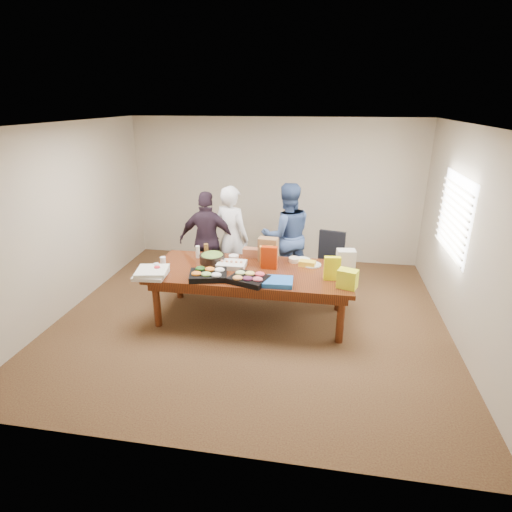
% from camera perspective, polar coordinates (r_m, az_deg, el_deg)
% --- Properties ---
extents(floor, '(5.50, 5.00, 0.02)m').
position_cam_1_polar(floor, '(6.09, -0.63, -8.55)').
color(floor, '#47301E').
rests_on(floor, ground).
extents(ceiling, '(5.50, 5.00, 0.02)m').
position_cam_1_polar(ceiling, '(5.31, -0.76, 17.92)').
color(ceiling, white).
rests_on(ceiling, wall_back).
extents(wall_back, '(5.50, 0.04, 2.70)m').
position_cam_1_polar(wall_back, '(7.95, 2.57, 9.00)').
color(wall_back, beige).
rests_on(wall_back, floor).
extents(wall_front, '(5.50, 0.04, 2.70)m').
position_cam_1_polar(wall_front, '(3.31, -8.53, -8.94)').
color(wall_front, beige).
rests_on(wall_front, floor).
extents(wall_left, '(0.04, 5.00, 2.70)m').
position_cam_1_polar(wall_left, '(6.61, -24.95, 4.59)').
color(wall_left, beige).
rests_on(wall_left, floor).
extents(wall_right, '(0.04, 5.00, 2.70)m').
position_cam_1_polar(wall_right, '(5.76, 27.36, 1.99)').
color(wall_right, beige).
rests_on(wall_right, floor).
extents(window_panel, '(0.03, 1.40, 1.10)m').
position_cam_1_polar(window_panel, '(6.26, 25.82, 5.06)').
color(window_panel, white).
rests_on(window_panel, wall_right).
extents(window_blinds, '(0.04, 1.36, 1.00)m').
position_cam_1_polar(window_blinds, '(6.25, 25.46, 5.10)').
color(window_blinds, beige).
rests_on(window_blinds, wall_right).
extents(conference_table, '(2.80, 1.20, 0.75)m').
position_cam_1_polar(conference_table, '(5.91, -0.65, -5.30)').
color(conference_table, '#4C1C0F').
rests_on(conference_table, floor).
extents(office_chair, '(0.60, 0.60, 1.00)m').
position_cam_1_polar(office_chair, '(6.61, 10.30, -1.58)').
color(office_chair, black).
rests_on(office_chair, floor).
extents(person_center, '(0.74, 0.62, 1.73)m').
position_cam_1_polar(person_center, '(6.75, -3.42, 2.53)').
color(person_center, silver).
rests_on(person_center, floor).
extents(person_right, '(1.02, 0.90, 1.76)m').
position_cam_1_polar(person_right, '(6.81, 4.30, 2.82)').
color(person_right, '#364D7C').
rests_on(person_right, floor).
extents(person_left, '(0.97, 0.44, 1.63)m').
position_cam_1_polar(person_left, '(6.78, -6.66, 2.11)').
color(person_left, black).
rests_on(person_left, floor).
extents(veggie_tray, '(0.57, 0.49, 0.07)m').
position_cam_1_polar(veggie_tray, '(5.54, -6.64, -2.65)').
color(veggie_tray, black).
rests_on(veggie_tray, conference_table).
extents(fruit_tray, '(0.57, 0.50, 0.07)m').
position_cam_1_polar(fruit_tray, '(5.38, -1.00, -3.26)').
color(fruit_tray, black).
rests_on(fruit_tray, conference_table).
extents(sheet_cake, '(0.40, 0.30, 0.07)m').
position_cam_1_polar(sheet_cake, '(5.86, -3.40, -1.20)').
color(sheet_cake, silver).
rests_on(sheet_cake, conference_table).
extents(salad_bowl, '(0.47, 0.47, 0.12)m').
position_cam_1_polar(salad_bowl, '(6.04, -6.09, -0.35)').
color(salad_bowl, black).
rests_on(salad_bowl, conference_table).
extents(chip_bag_blue, '(0.43, 0.33, 0.06)m').
position_cam_1_polar(chip_bag_blue, '(5.33, 2.86, -3.58)').
color(chip_bag_blue, blue).
rests_on(chip_bag_blue, conference_table).
extents(chip_bag_red, '(0.22, 0.10, 0.32)m').
position_cam_1_polar(chip_bag_red, '(5.76, 1.85, -0.23)').
color(chip_bag_red, '#A92905').
rests_on(chip_bag_red, conference_table).
extents(chip_bag_yellow, '(0.22, 0.11, 0.32)m').
position_cam_1_polar(chip_bag_yellow, '(5.49, 10.51, -1.69)').
color(chip_bag_yellow, yellow).
rests_on(chip_bag_yellow, conference_table).
extents(chip_bag_orange, '(0.20, 0.11, 0.29)m').
position_cam_1_polar(chip_bag_orange, '(5.86, 1.44, 0.00)').
color(chip_bag_orange, orange).
rests_on(chip_bag_orange, conference_table).
extents(mayo_jar, '(0.11, 0.11, 0.13)m').
position_cam_1_polar(mayo_jar, '(6.07, 0.95, -0.04)').
color(mayo_jar, silver).
rests_on(mayo_jar, conference_table).
extents(mustard_bottle, '(0.06, 0.06, 0.15)m').
position_cam_1_polar(mustard_bottle, '(6.03, 1.55, -0.09)').
color(mustard_bottle, yellow).
rests_on(mustard_bottle, conference_table).
extents(dressing_bottle, '(0.08, 0.08, 0.20)m').
position_cam_1_polar(dressing_bottle, '(6.26, -6.92, 0.80)').
color(dressing_bottle, brown).
rests_on(dressing_bottle, conference_table).
extents(ranch_bottle, '(0.07, 0.07, 0.19)m').
position_cam_1_polar(ranch_bottle, '(6.24, -8.08, 0.58)').
color(ranch_bottle, silver).
rests_on(ranch_bottle, conference_table).
extents(banana_bunch, '(0.25, 0.17, 0.08)m').
position_cam_1_polar(banana_bunch, '(5.93, 7.12, -1.02)').
color(banana_bunch, yellow).
rests_on(banana_bunch, conference_table).
extents(bread_loaf, '(0.33, 0.15, 0.13)m').
position_cam_1_polar(bread_loaf, '(6.22, -0.28, 0.47)').
color(bread_loaf, brown).
rests_on(bread_loaf, conference_table).
extents(kraft_bag, '(0.29, 0.18, 0.36)m').
position_cam_1_polar(kraft_bag, '(6.01, 1.67, 0.87)').
color(kraft_bag, brown).
rests_on(kraft_bag, conference_table).
extents(red_cup, '(0.10, 0.10, 0.11)m').
position_cam_1_polar(red_cup, '(5.77, -13.52, -1.94)').
color(red_cup, red).
rests_on(red_cup, conference_table).
extents(clear_cup_a, '(0.09, 0.09, 0.11)m').
position_cam_1_polar(clear_cup_a, '(5.88, -13.66, -1.50)').
color(clear_cup_a, silver).
rests_on(clear_cup_a, conference_table).
extents(clear_cup_b, '(0.09, 0.09, 0.11)m').
position_cam_1_polar(clear_cup_b, '(6.09, -12.78, -0.62)').
color(clear_cup_b, white).
rests_on(clear_cup_b, conference_table).
extents(pizza_box_lower, '(0.44, 0.44, 0.05)m').
position_cam_1_polar(pizza_box_lower, '(5.73, -14.37, -2.50)').
color(pizza_box_lower, silver).
rests_on(pizza_box_lower, conference_table).
extents(pizza_box_upper, '(0.48, 0.48, 0.05)m').
position_cam_1_polar(pizza_box_upper, '(5.72, -14.22, -2.02)').
color(pizza_box_upper, silver).
rests_on(pizza_box_upper, pizza_box_lower).
extents(plate_a, '(0.31, 0.31, 0.02)m').
position_cam_1_polar(plate_a, '(5.98, 7.74, -1.19)').
color(plate_a, silver).
rests_on(plate_a, conference_table).
extents(plate_b, '(0.31, 0.31, 0.02)m').
position_cam_1_polar(plate_b, '(6.14, 6.41, -0.53)').
color(plate_b, white).
rests_on(plate_b, conference_table).
extents(dip_bowl_a, '(0.19, 0.19, 0.06)m').
position_cam_1_polar(dip_bowl_a, '(6.06, 5.32, -0.52)').
color(dip_bowl_a, beige).
rests_on(dip_bowl_a, conference_table).
extents(dip_bowl_b, '(0.18, 0.18, 0.06)m').
position_cam_1_polar(dip_bowl_b, '(6.16, -3.11, -0.15)').
color(dip_bowl_b, silver).
rests_on(dip_bowl_b, conference_table).
extents(grocery_bag_white, '(0.27, 0.21, 0.27)m').
position_cam_1_polar(grocery_bag_white, '(5.91, 12.35, -0.42)').
color(grocery_bag_white, beige).
rests_on(grocery_bag_white, conference_table).
extents(grocery_bag_yellow, '(0.28, 0.23, 0.24)m').
position_cam_1_polar(grocery_bag_yellow, '(5.31, 12.58, -3.11)').
color(grocery_bag_yellow, yellow).
rests_on(grocery_bag_yellow, conference_table).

